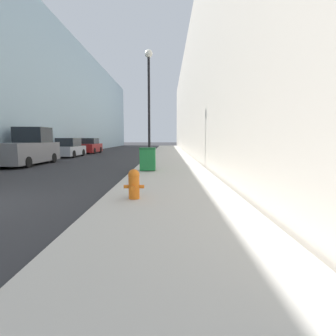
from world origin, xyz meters
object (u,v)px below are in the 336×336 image
at_px(trash_bin, 147,159).
at_px(parked_sedan_far, 89,146).
at_px(lamppost, 149,94).
at_px(fire_hydrant, 134,183).
at_px(parked_sedan_near, 69,148).
at_px(pickup_truck, 27,149).

relative_size(trash_bin, parked_sedan_far, 0.26).
bearing_deg(lamppost, fire_hydrant, -88.56).
distance_m(fire_hydrant, parked_sedan_near, 18.58).
relative_size(fire_hydrant, parked_sedan_far, 0.18).
xyz_separation_m(trash_bin, lamppost, (-0.12, 2.83, 3.45)).
bearing_deg(parked_sedan_near, trash_bin, -54.41).
height_order(pickup_truck, parked_sedan_near, pickup_truck).
distance_m(lamppost, parked_sedan_far, 16.21).
bearing_deg(parked_sedan_near, fire_hydrant, -64.64).
bearing_deg(parked_sedan_near, lamppost, -46.53).
xyz_separation_m(lamppost, parked_sedan_far, (-7.62, 13.90, -3.38)).
distance_m(trash_bin, parked_sedan_far, 18.43).
bearing_deg(parked_sedan_far, trash_bin, -65.15).
height_order(lamppost, parked_sedan_near, lamppost).
height_order(pickup_truck, parked_sedan_far, pickup_truck).
relative_size(trash_bin, parked_sedan_near, 0.26).
xyz_separation_m(fire_hydrant, parked_sedan_near, (-7.96, 16.79, 0.23)).
height_order(lamppost, pickup_truck, lamppost).
distance_m(pickup_truck, parked_sedan_far, 12.62).
bearing_deg(parked_sedan_far, fire_hydrant, -70.81).
relative_size(trash_bin, pickup_truck, 0.20).
xyz_separation_m(fire_hydrant, pickup_truck, (-7.96, 9.91, 0.45)).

